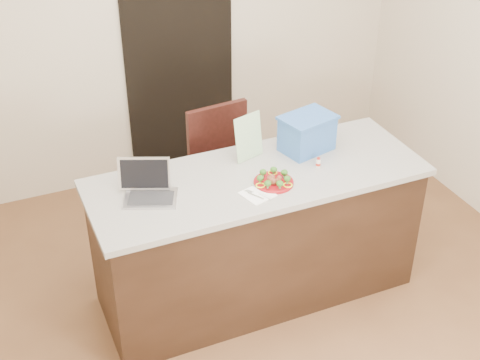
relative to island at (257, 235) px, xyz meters
name	(u,v)px	position (x,y,z in m)	size (l,w,h in m)	color
ground	(272,314)	(0.00, -0.25, -0.46)	(4.00, 4.00, 0.00)	brown
room_shell	(280,83)	(0.00, -0.25, 1.16)	(4.00, 4.00, 4.00)	white
doorway	(179,59)	(0.10, 1.73, 0.54)	(0.90, 0.02, 2.00)	black
island	(257,235)	(0.00, 0.00, 0.00)	(2.06, 0.76, 0.92)	black
plate	(274,182)	(0.04, -0.13, 0.47)	(0.24, 0.24, 0.02)	maroon
meatballs	(273,179)	(0.04, -0.13, 0.49)	(0.09, 0.09, 0.04)	brown
broccoli	(274,177)	(0.04, -0.13, 0.50)	(0.20, 0.20, 0.04)	#214E14
pepper_rings	(274,181)	(0.04, -0.13, 0.48)	(0.20, 0.22, 0.01)	yellow
napkin	(257,194)	(-0.09, -0.20, 0.46)	(0.16, 0.16, 0.01)	white
fork	(254,194)	(-0.11, -0.19, 0.47)	(0.06, 0.13, 0.00)	silver
knife	(263,194)	(-0.06, -0.21, 0.47)	(0.06, 0.19, 0.01)	silver
yogurt_bottle	(318,163)	(0.38, -0.06, 0.48)	(0.03, 0.03, 0.06)	beige
laptop	(148,187)	(-0.67, 0.05, 0.52)	(0.36, 0.34, 0.21)	#BDBCC1
leaflet	(249,137)	(0.03, 0.21, 0.60)	(0.21, 0.00, 0.29)	white
blue_box	(307,133)	(0.41, 0.15, 0.58)	(0.38, 0.31, 0.24)	#2E5CA7
chair	(224,169)	(0.04, 0.65, 0.12)	(0.50, 0.50, 1.03)	#381511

